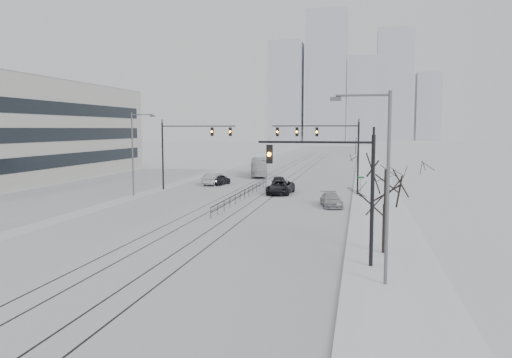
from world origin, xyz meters
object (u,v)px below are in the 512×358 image
(traffic_mast_near, at_px, (341,181))
(sedan_nb_right, at_px, (331,200))
(sedan_nb_front, at_px, (280,187))
(sedan_sb_inner, at_px, (219,180))
(box_truck, at_px, (259,167))
(bare_tree, at_px, (386,178))
(sedan_nb_far, at_px, (279,182))
(sedan_sb_outer, at_px, (215,179))

(traffic_mast_near, xyz_separation_m, sedan_nb_right, (-1.63, 20.47, -3.93))
(sedan_nb_front, relative_size, sedan_nb_right, 1.24)
(sedan_sb_inner, xyz_separation_m, box_truck, (2.67, 12.57, 0.68))
(bare_tree, bearing_deg, traffic_mast_near, -128.76)
(traffic_mast_near, relative_size, bare_tree, 1.15)
(sedan_sb_inner, distance_m, sedan_nb_right, 21.87)
(traffic_mast_near, xyz_separation_m, bare_tree, (2.41, 3.00, -0.07))
(sedan_sb_inner, xyz_separation_m, sedan_nb_far, (8.20, -2.39, 0.06))
(traffic_mast_near, height_order, sedan_nb_far, traffic_mast_near)
(sedan_sb_inner, relative_size, sedan_nb_right, 0.94)
(sedan_nb_front, height_order, sedan_nb_right, sedan_nb_front)
(bare_tree, bearing_deg, sedan_sb_outer, 121.33)
(traffic_mast_near, height_order, sedan_nb_right, traffic_mast_near)
(traffic_mast_near, height_order, sedan_sb_inner, traffic_mast_near)
(sedan_nb_right, bearing_deg, sedan_nb_front, 115.52)
(sedan_sb_inner, relative_size, sedan_nb_far, 0.92)
(sedan_nb_front, distance_m, sedan_nb_far, 5.20)
(bare_tree, height_order, box_truck, bare_tree)
(bare_tree, relative_size, sedan_nb_front, 1.13)
(traffic_mast_near, relative_size, sedan_sb_outer, 1.48)
(sedan_nb_right, bearing_deg, box_truck, 102.74)
(bare_tree, distance_m, sedan_sb_outer, 38.58)
(traffic_mast_near, xyz_separation_m, sedan_nb_front, (-7.75, 28.57, -3.81))
(bare_tree, relative_size, sedan_nb_far, 1.37)
(sedan_nb_front, bearing_deg, traffic_mast_near, -71.93)
(traffic_mast_near, height_order, box_truck, traffic_mast_near)
(traffic_mast_near, height_order, bare_tree, traffic_mast_near)
(traffic_mast_near, bearing_deg, sedan_sb_inner, 115.22)
(sedan_nb_far, bearing_deg, sedan_sb_inner, 155.68)
(sedan_sb_inner, distance_m, sedan_nb_front, 11.89)
(sedan_sb_inner, relative_size, box_truck, 0.41)
(sedan_nb_far, distance_m, box_truck, 15.96)
(sedan_nb_front, bearing_deg, box_truck, 111.05)
(bare_tree, relative_size, sedan_nb_right, 1.40)
(bare_tree, xyz_separation_m, sedan_nb_right, (-4.04, 17.47, -3.86))
(bare_tree, bearing_deg, sedan_nb_far, 110.07)
(bare_tree, distance_m, sedan_nb_right, 18.34)
(sedan_sb_outer, xyz_separation_m, box_truck, (3.24, 12.82, 0.59))
(sedan_sb_outer, relative_size, sedan_nb_front, 0.87)
(bare_tree, height_order, sedan_sb_inner, bare_tree)
(sedan_nb_right, bearing_deg, traffic_mast_near, -96.95)
(bare_tree, xyz_separation_m, sedan_sb_inner, (-19.40, 33.05, -3.79))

